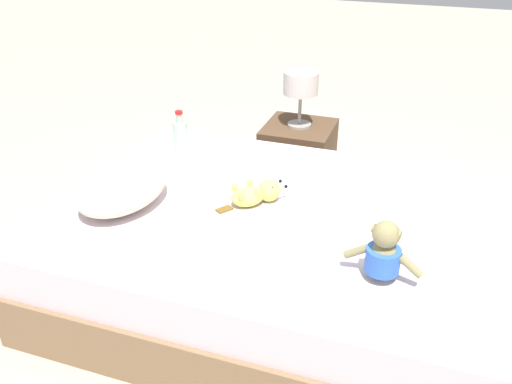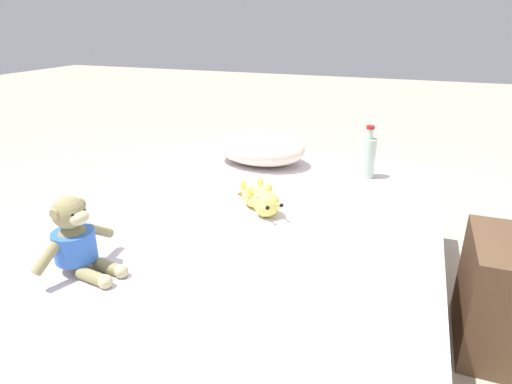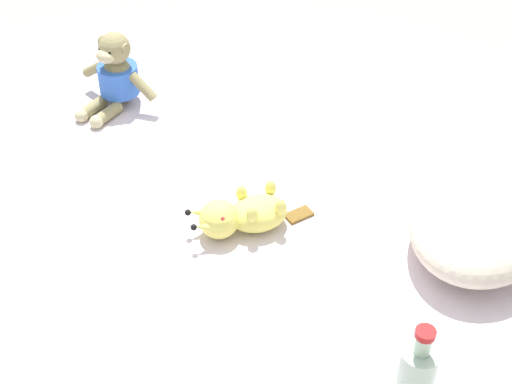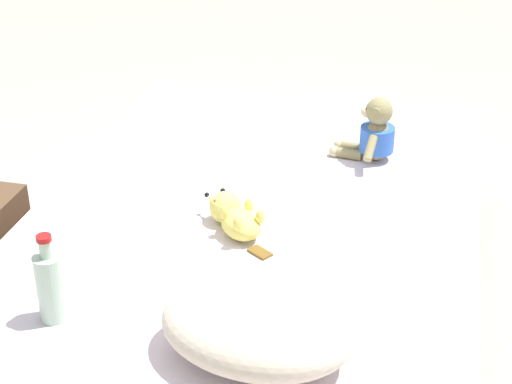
{
  "view_description": "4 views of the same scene",
  "coord_description": "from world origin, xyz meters",
  "px_view_note": "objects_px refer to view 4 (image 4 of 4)",
  "views": [
    {
      "loc": [
        -1.96,
        -0.52,
        1.64
      ],
      "look_at": [
        -0.0,
        0.15,
        0.51
      ],
      "focal_mm": 38.37,
      "sensor_mm": 36.0,
      "label": 1
    },
    {
      "loc": [
        0.55,
        -1.28,
        1.14
      ],
      "look_at": [
        -0.0,
        0.19,
        0.5
      ],
      "focal_mm": 30.13,
      "sensor_mm": 36.0,
      "label": 2
    },
    {
      "loc": [
        1.28,
        0.78,
        1.74
      ],
      "look_at": [
        -0.03,
        0.17,
        0.52
      ],
      "focal_mm": 53.02,
      "sensor_mm": 36.0,
      "label": 3
    },
    {
      "loc": [
        -0.53,
        2.19,
        1.72
      ],
      "look_at": [
        0.0,
        0.0,
        0.49
      ],
      "focal_mm": 56.46,
      "sensor_mm": 36.0,
      "label": 4
    }
  ],
  "objects_px": {
    "bed": "(256,263)",
    "glass_bottle": "(51,285)",
    "plush_monkey": "(374,134)",
    "plush_yellow_creature": "(235,216)",
    "pillow": "(256,327)"
  },
  "relations": [
    {
      "from": "bed",
      "to": "glass_bottle",
      "type": "xyz_separation_m",
      "value": [
        0.37,
        0.69,
        0.32
      ]
    },
    {
      "from": "plush_monkey",
      "to": "plush_yellow_creature",
      "type": "xyz_separation_m",
      "value": [
        0.35,
        0.59,
        -0.05
      ]
    },
    {
      "from": "plush_yellow_creature",
      "to": "glass_bottle",
      "type": "relative_size",
      "value": 1.1
    },
    {
      "from": "plush_yellow_creature",
      "to": "plush_monkey",
      "type": "bearing_deg",
      "value": -120.81
    },
    {
      "from": "plush_monkey",
      "to": "glass_bottle",
      "type": "height_order",
      "value": "glass_bottle"
    },
    {
      "from": "pillow",
      "to": "glass_bottle",
      "type": "xyz_separation_m",
      "value": [
        0.54,
        -0.02,
        0.02
      ]
    },
    {
      "from": "pillow",
      "to": "plush_monkey",
      "type": "bearing_deg",
      "value": -97.63
    },
    {
      "from": "plush_monkey",
      "to": "bed",
      "type": "bearing_deg",
      "value": 52.95
    },
    {
      "from": "bed",
      "to": "plush_yellow_creature",
      "type": "height_order",
      "value": "plush_yellow_creature"
    },
    {
      "from": "bed",
      "to": "plush_yellow_creature",
      "type": "relative_size",
      "value": 7.43
    },
    {
      "from": "plush_monkey",
      "to": "glass_bottle",
      "type": "bearing_deg",
      "value": 58.35
    },
    {
      "from": "plush_monkey",
      "to": "plush_yellow_creature",
      "type": "height_order",
      "value": "plush_monkey"
    },
    {
      "from": "pillow",
      "to": "plush_monkey",
      "type": "xyz_separation_m",
      "value": [
        -0.15,
        -1.14,
        0.01
      ]
    },
    {
      "from": "pillow",
      "to": "glass_bottle",
      "type": "bearing_deg",
      "value": -2.19
    },
    {
      "from": "pillow",
      "to": "plush_monkey",
      "type": "relative_size",
      "value": 1.75
    }
  ]
}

